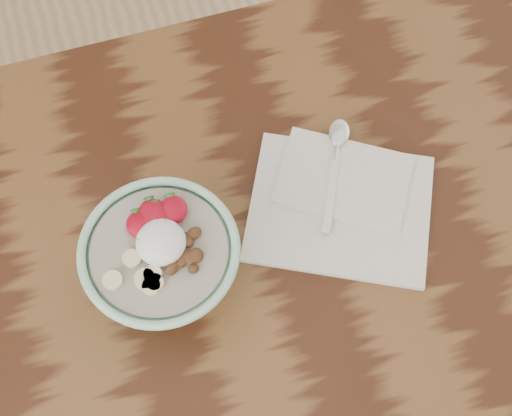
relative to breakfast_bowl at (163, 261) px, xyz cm
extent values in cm
cube|color=#381B0E|center=(17.53, -4.06, -8.73)|extent=(160.00, 90.00, 4.00)
cylinder|color=#A1D9B8|center=(-0.04, -0.08, -6.11)|extent=(8.61, 8.61, 1.23)
torus|color=#A1D9B8|center=(-0.04, -0.08, 3.94)|extent=(19.59, 19.59, 1.13)
cylinder|color=#AFA791|center=(-0.04, -0.08, 3.32)|extent=(16.61, 16.61, 1.03)
ellipsoid|color=white|center=(0.48, 0.36, 5.00)|extent=(6.02, 6.02, 3.31)
ellipsoid|color=#9C0718|center=(-1.43, 3.46, 4.74)|extent=(3.28, 3.61, 1.80)
cone|color=#286623|center=(-1.43, 4.94, 5.04)|extent=(1.40, 1.03, 1.52)
ellipsoid|color=#9C0718|center=(2.97, 4.18, 4.77)|extent=(3.39, 3.73, 1.86)
cone|color=#286623|center=(2.97, 5.71, 5.07)|extent=(1.40, 1.03, 1.52)
ellipsoid|color=#9C0718|center=(1.03, 3.85, 4.73)|extent=(3.24, 3.57, 1.78)
cone|color=#286623|center=(1.03, 5.31, 5.03)|extent=(1.40, 1.03, 1.52)
ellipsoid|color=#9C0718|center=(0.43, 4.44, 4.80)|extent=(3.48, 3.83, 1.92)
cone|color=#286623|center=(0.43, 6.00, 5.10)|extent=(1.40, 1.03, 1.52)
cylinder|color=beige|center=(-1.43, -4.03, 4.24)|extent=(2.13, 2.13, 0.70)
cylinder|color=beige|center=(-1.42, -3.03, 4.24)|extent=(2.27, 2.27, 0.70)
cylinder|color=beige|center=(-2.44, -3.27, 4.24)|extent=(2.58, 2.58, 0.70)
cylinder|color=beige|center=(-1.92, -4.32, 4.24)|extent=(2.21, 2.21, 0.70)
cylinder|color=beige|center=(-3.33, -0.36, 4.24)|extent=(2.29, 2.29, 0.70)
cylinder|color=beige|center=(-6.08, -2.34, 4.24)|extent=(2.38, 2.38, 0.70)
ellipsoid|color=#5B321A|center=(0.88, -3.07, 4.48)|extent=(2.24, 2.12, 1.27)
ellipsoid|color=#5B321A|center=(2.21, -2.53, 4.43)|extent=(2.07, 1.87, 1.00)
ellipsoid|color=#5B321A|center=(4.55, 0.54, 4.51)|extent=(2.26, 1.98, 1.20)
ellipsoid|color=#5B321A|center=(3.30, -3.75, 4.30)|extent=(1.66, 1.55, 1.00)
ellipsoid|color=#5B321A|center=(0.79, -2.03, 4.32)|extent=(1.68, 1.76, 0.75)
ellipsoid|color=#5B321A|center=(1.30, -2.55, 4.32)|extent=(1.63, 1.75, 0.72)
ellipsoid|color=#5B321A|center=(3.30, -2.24, 4.52)|extent=(2.65, 2.67, 0.97)
ellipsoid|color=#5B321A|center=(4.03, -2.26, 4.46)|extent=(2.12, 2.19, 1.36)
ellipsoid|color=#5B321A|center=(3.35, 0.26, 4.41)|extent=(2.13, 2.17, 0.90)
ellipsoid|color=#5B321A|center=(3.39, -0.32, 4.47)|extent=(2.11, 1.86, 1.36)
cylinder|color=#568D3C|center=(-1.68, 1.00, 5.84)|extent=(0.73, 0.97, 0.22)
cylinder|color=#568D3C|center=(-0.96, 0.64, 5.84)|extent=(1.06, 0.58, 0.22)
cylinder|color=#568D3C|center=(0.17, 0.70, 5.84)|extent=(0.29, 1.16, 0.22)
cylinder|color=#568D3C|center=(-1.02, -0.41, 5.84)|extent=(1.02, 1.37, 0.23)
cylinder|color=#568D3C|center=(1.29, 2.07, 5.84)|extent=(1.17, 1.47, 0.24)
cylinder|color=#568D3C|center=(0.72, 0.65, 5.84)|extent=(1.33, 0.84, 0.23)
cylinder|color=#568D3C|center=(-1.39, 1.15, 5.84)|extent=(1.39, 0.26, 0.23)
cylinder|color=#568D3C|center=(1.21, 0.80, 5.84)|extent=(1.69, 0.27, 0.24)
cylinder|color=#568D3C|center=(-0.30, -0.55, 5.84)|extent=(1.84, 0.58, 0.24)
cylinder|color=#568D3C|center=(1.52, 0.34, 5.84)|extent=(1.36, 1.08, 0.23)
cube|color=silver|center=(25.15, 2.88, -6.25)|extent=(30.91, 28.81, 0.95)
cube|color=silver|center=(27.05, 6.67, -5.49)|extent=(21.78, 20.06, 0.57)
cube|color=silver|center=(24.28, 4.55, -5.04)|extent=(6.05, 10.69, 0.35)
cylinder|color=silver|center=(27.48, 10.99, -4.86)|extent=(1.94, 2.97, 0.69)
ellipsoid|color=silver|center=(28.74, 13.54, -4.74)|extent=(4.74, 5.42, 0.94)
camera|label=1|loc=(1.93, -33.25, 83.05)|focal=50.00mm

